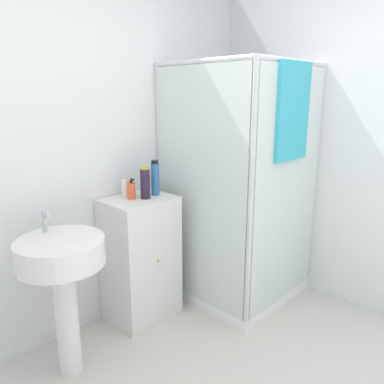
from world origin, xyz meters
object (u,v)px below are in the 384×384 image
(soap_dispenser, at_px, (132,191))
(lotion_bottle_white, at_px, (125,188))
(shampoo_bottle_blue, at_px, (155,178))
(shampoo_bottle_tall_black, at_px, (145,183))
(sink, at_px, (62,270))

(soap_dispenser, height_order, lotion_bottle_white, lotion_bottle_white)
(soap_dispenser, bearing_deg, lotion_bottle_white, 84.90)
(shampoo_bottle_blue, bearing_deg, shampoo_bottle_tall_black, -168.31)
(shampoo_bottle_tall_black, distance_m, shampoo_bottle_blue, 0.11)
(sink, relative_size, shampoo_bottle_blue, 3.86)
(soap_dispenser, height_order, shampoo_bottle_blue, shampoo_bottle_blue)
(sink, distance_m, shampoo_bottle_blue, 0.91)
(soap_dispenser, height_order, shampoo_bottle_tall_black, shampoo_bottle_tall_black)
(sink, xyz_separation_m, shampoo_bottle_blue, (0.82, 0.14, 0.38))
(shampoo_bottle_tall_black, relative_size, shampoo_bottle_blue, 0.91)
(sink, xyz_separation_m, shampoo_bottle_tall_black, (0.71, 0.12, 0.37))
(sink, xyz_separation_m, soap_dispenser, (0.63, 0.17, 0.31))
(lotion_bottle_white, bearing_deg, sink, -158.25)
(sink, height_order, lotion_bottle_white, lotion_bottle_white)
(soap_dispenser, xyz_separation_m, shampoo_bottle_tall_black, (0.08, -0.05, 0.05))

